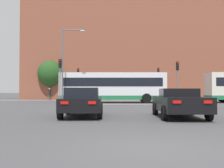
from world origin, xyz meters
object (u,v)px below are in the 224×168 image
at_px(bus_crossing_lead, 113,87).
at_px(traffic_light_near_left, 60,74).
at_px(street_lamp_junction, 67,58).
at_px(pedestrian_walking_east, 49,93).
at_px(pedestrian_waiting, 109,93).
at_px(car_saloon_left, 83,102).
at_px(traffic_light_far_left, 78,79).
at_px(car_roadster_right, 179,103).
at_px(traffic_light_far_right, 158,79).
at_px(traffic_light_near_right, 178,75).

relative_size(bus_crossing_lead, traffic_light_near_left, 2.62).
bearing_deg(street_lamp_junction, pedestrian_walking_east, 109.86).
distance_m(bus_crossing_lead, pedestrian_waiting, 8.38).
xyz_separation_m(car_saloon_left, street_lamp_junction, (-2.89, 12.89, 3.69)).
distance_m(bus_crossing_lead, traffic_light_far_left, 9.52).
bearing_deg(bus_crossing_lead, car_roadster_right, 10.23).
xyz_separation_m(traffic_light_far_right, pedestrian_walking_east, (-14.78, 0.36, -1.96)).
bearing_deg(traffic_light_near_right, car_saloon_left, -120.21).
distance_m(traffic_light_near_right, traffic_light_far_left, 15.68).
distance_m(traffic_light_far_left, pedestrian_walking_east, 4.36).
distance_m(car_roadster_right, traffic_light_far_left, 26.31).
distance_m(car_roadster_right, street_lamp_junction, 15.78).
bearing_deg(car_roadster_right, car_saloon_left, 174.52).
bearing_deg(car_saloon_left, bus_crossing_lead, 83.08).
height_order(car_roadster_right, pedestrian_waiting, pedestrian_waiting).
height_order(car_saloon_left, street_lamp_junction, street_lamp_junction).
bearing_deg(car_roadster_right, traffic_light_near_right, 77.99).
bearing_deg(traffic_light_far_left, traffic_light_near_left, -91.22).
bearing_deg(pedestrian_waiting, pedestrian_walking_east, 48.15).
bearing_deg(car_roadster_right, pedestrian_waiting, 98.95).
bearing_deg(traffic_light_far_left, pedestrian_walking_east, -179.82).
xyz_separation_m(car_roadster_right, traffic_light_far_left, (-7.75, 25.04, 2.24)).
height_order(car_saloon_left, traffic_light_far_left, traffic_light_far_left).
height_order(car_roadster_right, street_lamp_junction, street_lamp_junction).
relative_size(traffic_light_near_right, street_lamp_junction, 0.57).
bearing_deg(pedestrian_walking_east, traffic_light_near_left, -154.40).
bearing_deg(traffic_light_near_right, bus_crossing_lead, 153.78).
bearing_deg(car_saloon_left, traffic_light_far_right, 70.74).
xyz_separation_m(traffic_light_near_left, street_lamp_junction, (0.55, 0.30, 1.55)).
height_order(street_lamp_junction, pedestrian_waiting, street_lamp_junction).
xyz_separation_m(traffic_light_far_left, traffic_light_near_left, (-0.25, -11.94, -0.07)).
bearing_deg(bus_crossing_lead, pedestrian_walking_east, -133.50).
height_order(car_saloon_left, bus_crossing_lead, bus_crossing_lead).
distance_m(car_saloon_left, pedestrian_walking_east, 25.52).
distance_m(traffic_light_near_left, pedestrian_walking_east, 12.61).
xyz_separation_m(traffic_light_near_left, pedestrian_waiting, (4.46, 12.08, -1.93)).
distance_m(traffic_light_far_right, pedestrian_waiting, 7.00).
height_order(traffic_light_far_left, traffic_light_near_left, traffic_light_far_left).
relative_size(traffic_light_far_right, pedestrian_walking_east, 2.62).
bearing_deg(bus_crossing_lead, traffic_light_near_left, -52.89).
relative_size(traffic_light_far_left, pedestrian_waiting, 2.74).
bearing_deg(traffic_light_far_right, traffic_light_near_left, -133.91).
distance_m(traffic_light_far_left, pedestrian_waiting, 4.66).
bearing_deg(bus_crossing_lead, traffic_light_near_right, 63.78).
bearing_deg(traffic_light_near_left, traffic_light_far_right, 46.09).
bearing_deg(traffic_light_far_left, street_lamp_junction, -88.52).
distance_m(traffic_light_far_left, traffic_light_near_left, 11.94).
distance_m(car_saloon_left, street_lamp_junction, 13.72).
relative_size(pedestrian_waiting, pedestrian_walking_east, 0.95).
bearing_deg(pedestrian_waiting, car_roadster_right, 145.07).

